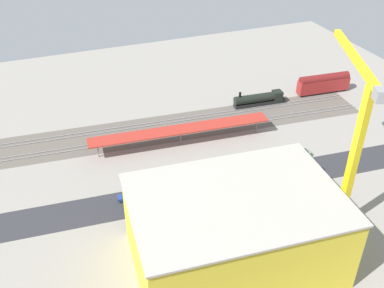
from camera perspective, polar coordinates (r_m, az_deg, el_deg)
name	(u,v)px	position (r m, az deg, el deg)	size (l,w,h in m)	color
ground_plane	(203,174)	(105.46, 1.44, -3.86)	(174.32, 174.32, 0.00)	gray
rail_bed	(172,128)	(123.08, -2.54, 2.09)	(108.95, 14.50, 0.01)	#5B544C
street_asphalt	(213,188)	(101.49, 2.62, -5.61)	(108.95, 9.00, 0.01)	#2D2D33
track_rails	(172,127)	(122.98, -2.55, 2.16)	(108.61, 16.74, 0.12)	#9E9EA8
platform_canopy_near	(181,130)	(113.91, -1.47, 1.84)	(46.84, 8.33, 4.47)	#A82D23
locomotive	(261,99)	(135.28, 8.70, 5.64)	(16.26, 3.83, 4.96)	black
passenger_coach	(324,83)	(145.81, 16.33, 7.42)	(16.98, 4.15, 6.22)	black
parked_car_0	(302,154)	(114.30, 13.71, -1.18)	(4.68, 2.27, 1.70)	black
parked_car_1	(278,161)	(110.54, 10.86, -2.10)	(4.78, 2.43, 1.65)	black
parked_car_2	(248,167)	(107.39, 7.14, -2.90)	(4.45, 1.91, 1.62)	black
parked_car_3	(220,174)	(104.54, 3.56, -3.78)	(4.91, 2.15, 1.70)	black
parked_car_4	(192,180)	(102.60, 0.03, -4.52)	(4.38, 2.00, 1.74)	black
parked_car_5	(159,188)	(100.52, -4.23, -5.57)	(4.30, 1.94, 1.66)	black
parked_car_6	(128,197)	(98.91, -8.05, -6.61)	(4.76, 2.32, 1.70)	black
construction_building	(234,231)	(81.18, 5.39, -10.92)	(35.37, 23.87, 14.48)	yellow
construction_roof_slab	(237,199)	(76.20, 5.68, -6.90)	(35.97, 24.47, 0.40)	#ADA89E
tower_crane	(353,135)	(86.78, 19.73, 1.05)	(12.91, 27.85, 33.11)	gray
box_truck_0	(218,192)	(97.85, 3.27, -6.12)	(8.73, 2.92, 3.28)	black
street_tree_0	(151,202)	(91.77, -5.16, -7.32)	(4.31, 4.31, 6.29)	brown
street_tree_1	(304,162)	(104.12, 14.05, -2.17)	(4.22, 4.22, 7.13)	brown
street_tree_2	(205,183)	(93.39, 1.67, -4.94)	(6.08, 6.08, 8.95)	brown
street_tree_3	(294,169)	(101.47, 12.77, -3.16)	(4.46, 4.46, 7.02)	brown
street_tree_4	(206,189)	(93.05, 1.85, -5.74)	(5.98, 5.98, 8.09)	brown
traffic_light	(136,205)	(90.95, -7.11, -7.71)	(0.50, 0.36, 6.61)	#333333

